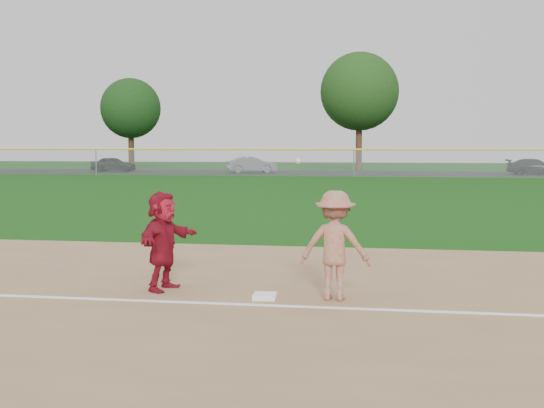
# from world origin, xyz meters

# --- Properties ---
(ground) EXTENTS (160.00, 160.00, 0.00)m
(ground) POSITION_xyz_m (0.00, 0.00, 0.00)
(ground) COLOR #11420C
(ground) RESTS_ON ground
(foul_line) EXTENTS (60.00, 0.10, 0.01)m
(foul_line) POSITION_xyz_m (0.00, -0.80, 0.03)
(foul_line) COLOR white
(foul_line) RESTS_ON infield_dirt
(parking_asphalt) EXTENTS (120.00, 10.00, 0.01)m
(parking_asphalt) POSITION_xyz_m (0.00, 46.00, 0.01)
(parking_asphalt) COLOR black
(parking_asphalt) RESTS_ON ground
(first_base) EXTENTS (0.36, 0.36, 0.08)m
(first_base) POSITION_xyz_m (0.19, -0.37, 0.06)
(first_base) COLOR white
(first_base) RESTS_ON infield_dirt
(base_runner) EXTENTS (0.84, 1.55, 1.59)m
(base_runner) POSITION_xyz_m (-1.53, 0.01, 0.82)
(base_runner) COLOR maroon
(base_runner) RESTS_ON infield_dirt
(car_left) EXTENTS (3.92, 1.88, 1.29)m
(car_left) POSITION_xyz_m (-20.84, 45.58, 0.65)
(car_left) COLOR black
(car_left) RESTS_ON parking_asphalt
(car_mid) EXTENTS (4.34, 2.65, 1.35)m
(car_mid) POSITION_xyz_m (-8.65, 45.42, 0.68)
(car_mid) COLOR slate
(car_mid) RESTS_ON parking_asphalt
(car_right) EXTENTS (4.31, 1.83, 1.24)m
(car_right) POSITION_xyz_m (13.80, 45.09, 0.63)
(car_right) COLOR black
(car_right) RESTS_ON parking_asphalt
(first_base_play) EXTENTS (1.18, 0.71, 2.13)m
(first_base_play) POSITION_xyz_m (1.23, -0.24, 0.84)
(first_base_play) COLOR gray
(first_base_play) RESTS_ON infield_dirt
(outfield_fence) EXTENTS (110.00, 0.12, 110.00)m
(outfield_fence) POSITION_xyz_m (0.00, 40.00, 1.96)
(outfield_fence) COLOR #999EA0
(outfield_fence) RESTS_ON ground
(tree_1) EXTENTS (5.80, 5.80, 8.75)m
(tree_1) POSITION_xyz_m (-22.00, 53.00, 5.83)
(tree_1) COLOR #311F11
(tree_1) RESTS_ON ground
(tree_2) EXTENTS (7.00, 7.00, 10.58)m
(tree_2) POSITION_xyz_m (0.00, 51.50, 7.06)
(tree_2) COLOR #3E2516
(tree_2) RESTS_ON ground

